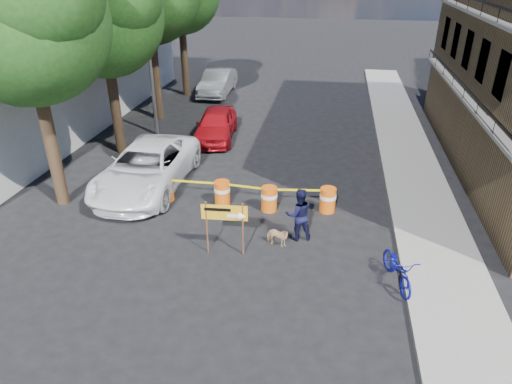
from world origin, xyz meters
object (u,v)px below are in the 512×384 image
at_px(barrel_far_left, 166,188).
at_px(barrel_mid_right, 269,198).
at_px(dog, 277,237).
at_px(pedestrian, 299,214).
at_px(detour_sign, 230,217).
at_px(suv_white, 147,168).
at_px(sedan_silver, 218,82).
at_px(barrel_mid_left, 222,192).
at_px(barrel_far_right, 328,199).
at_px(sedan_red, 216,124).
at_px(bicycle, 400,255).

height_order(barrel_far_left, barrel_mid_right, same).
bearing_deg(barrel_mid_right, dog, -75.31).
distance_m(pedestrian, dog, 0.98).
bearing_deg(detour_sign, suv_white, 133.12).
height_order(detour_sign, sedan_silver, detour_sign).
bearing_deg(barrel_far_left, pedestrian, -19.39).
xyz_separation_m(detour_sign, pedestrian, (1.93, 1.20, -0.41)).
relative_size(barrel_far_left, barrel_mid_left, 1.00).
distance_m(barrel_far_left, detour_sign, 4.39).
height_order(detour_sign, dog, detour_sign).
height_order(barrel_mid_left, barrel_mid_right, same).
bearing_deg(sedan_silver, barrel_far_left, -83.41).
relative_size(barrel_far_left, pedestrian, 0.51).
distance_m(barrel_mid_left, barrel_far_right, 3.79).
height_order(barrel_mid_left, sedan_red, sedan_red).
height_order(pedestrian, sedan_silver, pedestrian).
relative_size(barrel_mid_right, pedestrian, 0.51).
bearing_deg(sedan_red, bicycle, -58.34).
bearing_deg(suv_white, sedan_silver, 92.88).
height_order(barrel_far_left, suv_white, suv_white).
xyz_separation_m(barrel_mid_left, barrel_far_right, (3.79, 0.11, 0.00)).
distance_m(barrel_far_right, bicycle, 4.27).
bearing_deg(dog, detour_sign, 133.20).
bearing_deg(detour_sign, barrel_far_left, 132.26).
distance_m(barrel_far_right, sedan_red, 8.56).
bearing_deg(dog, barrel_far_left, 79.33).
bearing_deg(sedan_silver, sedan_red, -76.48).
xyz_separation_m(barrel_mid_right, sedan_red, (-3.61, 6.68, 0.28)).
xyz_separation_m(barrel_far_left, sedan_silver, (-1.67, 14.63, 0.32)).
xyz_separation_m(bicycle, suv_white, (-8.97, 4.45, -0.11)).
bearing_deg(sedan_silver, detour_sign, -74.70).
height_order(barrel_mid_right, barrel_far_right, same).
distance_m(pedestrian, sedan_silver, 17.73).
bearing_deg(pedestrian, barrel_mid_left, -49.63).
relative_size(suv_white, sedan_silver, 1.26).
bearing_deg(barrel_far_right, sedan_silver, 117.65).
distance_m(barrel_far_left, barrel_mid_left, 2.13).
relative_size(dog, sedan_red, 0.18).
relative_size(barrel_mid_right, detour_sign, 0.51).
relative_size(barrel_mid_left, barrel_mid_right, 1.00).
xyz_separation_m(detour_sign, sedan_red, (-2.86, 9.54, -0.54)).
height_order(barrel_mid_right, pedestrian, pedestrian).
bearing_deg(pedestrian, barrel_far_right, -131.83).
bearing_deg(bicycle, barrel_far_right, 102.42).
bearing_deg(sedan_red, barrel_mid_left, -79.44).
bearing_deg(barrel_mid_right, barrel_mid_left, 174.71).
relative_size(barrel_mid_right, suv_white, 0.15).
height_order(barrel_mid_left, barrel_far_right, same).
relative_size(detour_sign, dog, 2.28).
relative_size(barrel_mid_left, barrel_far_right, 1.00).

